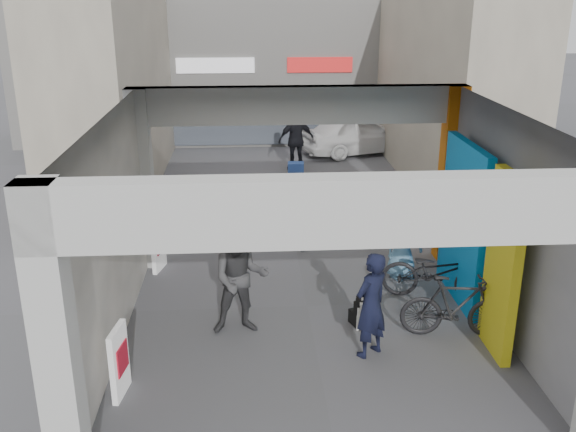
{
  "coord_description": "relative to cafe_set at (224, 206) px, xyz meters",
  "views": [
    {
      "loc": [
        -0.97,
        -9.93,
        5.2
      ],
      "look_at": [
        -0.27,
        1.0,
        1.31
      ],
      "focal_mm": 40.0,
      "sensor_mm": 36.0,
      "label": 1
    }
  ],
  "objects": [
    {
      "name": "ground",
      "position": [
        1.58,
        -4.67,
        -0.29
      ],
      "size": [
        90.0,
        90.0,
        0.0
      ],
      "primitive_type": "plane",
      "color": "#505055",
      "rests_on": "ground"
    },
    {
      "name": "arcade_canopy",
      "position": [
        2.12,
        -5.49,
        2.01
      ],
      "size": [
        6.4,
        6.45,
        6.4
      ],
      "color": "#B6B6B2",
      "rests_on": "ground"
    },
    {
      "name": "far_building",
      "position": [
        1.58,
        9.32,
        3.7
      ],
      "size": [
        18.0,
        4.08,
        8.0
      ],
      "color": "silver",
      "rests_on": "ground"
    },
    {
      "name": "plaza_bldg_left",
      "position": [
        -2.92,
        2.83,
        2.21
      ],
      "size": [
        2.0,
        9.0,
        5.0
      ],
      "primitive_type": "cube",
      "color": "#B1A793",
      "rests_on": "ground"
    },
    {
      "name": "plaza_bldg_right",
      "position": [
        6.08,
        2.83,
        2.21
      ],
      "size": [
        2.0,
        9.0,
        5.0
      ],
      "primitive_type": "cube",
      "color": "#B1A793",
      "rests_on": "ground"
    },
    {
      "name": "bollard_left",
      "position": [
        0.02,
        -2.07,
        0.19
      ],
      "size": [
        0.09,
        0.09,
        0.97
      ],
      "primitive_type": "cylinder",
      "color": "gray",
      "rests_on": "ground"
    },
    {
      "name": "bollard_center",
      "position": [
        1.71,
        -2.2,
        0.2
      ],
      "size": [
        0.09,
        0.09,
        0.98
      ],
      "primitive_type": "cylinder",
      "color": "gray",
      "rests_on": "ground"
    },
    {
      "name": "bollard_right",
      "position": [
        3.12,
        -2.1,
        0.18
      ],
      "size": [
        0.09,
        0.09,
        0.94
      ],
      "primitive_type": "cylinder",
      "color": "gray",
      "rests_on": "ground"
    },
    {
      "name": "advert_board_near",
      "position": [
        -1.16,
        -7.06,
        0.22
      ],
      "size": [
        0.17,
        0.56,
        1.0
      ],
      "rotation": [
        0.0,
        0.0,
        -0.15
      ],
      "color": "white",
      "rests_on": "ground"
    },
    {
      "name": "advert_board_far",
      "position": [
        -1.16,
        -2.93,
        0.22
      ],
      "size": [
        0.21,
        0.55,
        1.0
      ],
      "rotation": [
        0.0,
        0.0,
        -0.25
      ],
      "color": "white",
      "rests_on": "ground"
    },
    {
      "name": "cafe_set",
      "position": [
        0.0,
        0.0,
        0.0
      ],
      "size": [
        1.36,
        1.1,
        0.82
      ],
      "rotation": [
        0.0,
        0.0,
        0.13
      ],
      "color": "#98989C",
      "rests_on": "ground"
    },
    {
      "name": "produce_stand",
      "position": [
        -0.33,
        0.75,
        0.01
      ],
      "size": [
        1.16,
        0.63,
        0.76
      ],
      "rotation": [
        0.0,
        0.0,
        -0.14
      ],
      "color": "black",
      "rests_on": "ground"
    },
    {
      "name": "crate_stack",
      "position": [
        1.96,
        2.96,
        -0.01
      ],
      "size": [
        0.48,
        0.38,
        0.56
      ],
      "rotation": [
        0.0,
        0.0,
        -0.08
      ],
      "color": "#19571A",
      "rests_on": "ground"
    },
    {
      "name": "border_collie",
      "position": [
        2.37,
        -5.44,
        -0.04
      ],
      "size": [
        0.23,
        0.46,
        0.63
      ],
      "rotation": [
        0.0,
        0.0,
        0.35
      ],
      "color": "black",
      "rests_on": "ground"
    },
    {
      "name": "man_with_dog",
      "position": [
        2.37,
        -6.27,
        0.53
      ],
      "size": [
        0.71,
        0.68,
        1.64
      ],
      "primitive_type": "imported",
      "rotation": [
        0.0,
        0.0,
        3.8
      ],
      "color": "black",
      "rests_on": "ground"
    },
    {
      "name": "man_back_turned",
      "position": [
        0.45,
        -5.44,
        0.64
      ],
      "size": [
        0.95,
        0.76,
        1.86
      ],
      "primitive_type": "imported",
      "rotation": [
        0.0,
        0.0,
        0.07
      ],
      "color": "#3D3D3F",
      "rests_on": "ground"
    },
    {
      "name": "man_elderly",
      "position": [
        3.49,
        -3.58,
        0.47
      ],
      "size": [
        0.87,
        0.73,
        1.52
      ],
      "primitive_type": "imported",
      "rotation": [
        0.0,
        0.0,
        0.38
      ],
      "color": "#5F92B8",
      "rests_on": "ground"
    },
    {
      "name": "man_crates",
      "position": [
        2.06,
        4.17,
        0.66
      ],
      "size": [
        1.2,
        0.76,
        1.9
      ],
      "primitive_type": "imported",
      "rotation": [
        0.0,
        0.0,
        3.43
      ],
      "color": "black",
      "rests_on": "ground"
    },
    {
      "name": "bicycle_front",
      "position": [
        3.88,
        -4.51,
        0.22
      ],
      "size": [
        2.04,
        1.15,
        1.01
      ],
      "primitive_type": "imported",
      "rotation": [
        0.0,
        0.0,
        1.31
      ],
      "color": "black",
      "rests_on": "ground"
    },
    {
      "name": "bicycle_rear",
      "position": [
        3.8,
        -5.83,
        0.23
      ],
      "size": [
        1.77,
        0.71,
        1.04
      ],
      "primitive_type": "imported",
      "rotation": [
        0.0,
        0.0,
        1.44
      ],
      "color": "black",
      "rests_on": "ground"
    },
    {
      "name": "white_van",
      "position": [
        4.31,
        6.16,
        0.38
      ],
      "size": [
        4.21,
        2.69,
        1.33
      ],
      "primitive_type": "imported",
      "rotation": [
        0.0,
        0.0,
        1.88
      ],
      "color": "white",
      "rests_on": "ground"
    }
  ]
}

